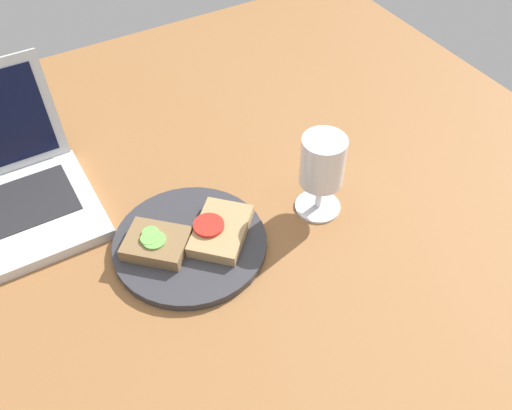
{
  "coord_description": "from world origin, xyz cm",
  "views": [
    {
      "loc": [
        -25.64,
        -50.92,
        72.13
      ],
      "look_at": [
        5.17,
        2.43,
        8.0
      ],
      "focal_mm": 40.0,
      "sensor_mm": 36.0,
      "label": 1
    }
  ],
  "objects_px": {
    "plate": "(190,244)",
    "wine_glass": "(322,166)",
    "sandwich_with_cucumber": "(156,243)",
    "sandwich_with_tomato": "(220,230)"
  },
  "relations": [
    {
      "from": "sandwich_with_tomato",
      "to": "wine_glass",
      "type": "distance_m",
      "value": 0.19
    },
    {
      "from": "sandwich_with_cucumber",
      "to": "sandwich_with_tomato",
      "type": "distance_m",
      "value": 0.1
    },
    {
      "from": "plate",
      "to": "sandwich_with_cucumber",
      "type": "xyz_separation_m",
      "value": [
        -0.05,
        0.01,
        0.02
      ]
    },
    {
      "from": "plate",
      "to": "wine_glass",
      "type": "relative_size",
      "value": 1.65
    },
    {
      "from": "sandwich_with_cucumber",
      "to": "sandwich_with_tomato",
      "type": "height_order",
      "value": "sandwich_with_cucumber"
    },
    {
      "from": "sandwich_with_cucumber",
      "to": "plate",
      "type": "bearing_deg",
      "value": -14.27
    },
    {
      "from": "plate",
      "to": "wine_glass",
      "type": "xyz_separation_m",
      "value": [
        0.22,
        -0.03,
        0.09
      ]
    },
    {
      "from": "plate",
      "to": "sandwich_with_cucumber",
      "type": "distance_m",
      "value": 0.05
    },
    {
      "from": "plate",
      "to": "wine_glass",
      "type": "bearing_deg",
      "value": -7.31
    },
    {
      "from": "sandwich_with_cucumber",
      "to": "sandwich_with_tomato",
      "type": "relative_size",
      "value": 0.88
    }
  ]
}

